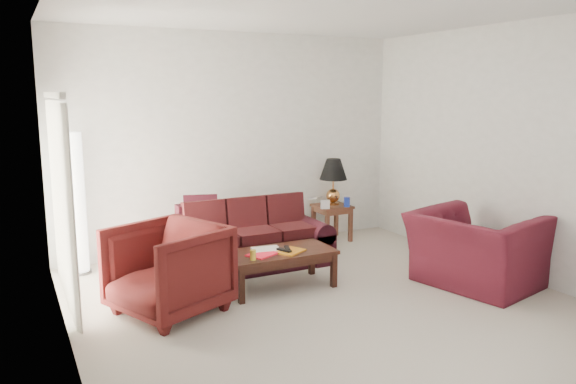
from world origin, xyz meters
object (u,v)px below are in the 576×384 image
(end_table, at_px, (332,223))
(coffee_table, at_px, (279,269))
(sofa, at_px, (252,236))
(armchair_left, at_px, (168,270))
(floor_lamp, at_px, (75,203))
(armchair_right, at_px, (475,250))

(end_table, relative_size, coffee_table, 0.43)
(end_table, distance_m, coffee_table, 2.22)
(sofa, height_order, armchair_left, armchair_left)
(end_table, bearing_deg, sofa, -156.50)
(sofa, xyz_separation_m, armchair_left, (-1.33, -0.99, 0.04))
(armchair_left, distance_m, coffee_table, 1.34)
(armchair_left, bearing_deg, floor_lamp, 177.06)
(floor_lamp, relative_size, armchair_left, 1.75)
(sofa, relative_size, armchair_right, 1.55)
(sofa, relative_size, coffee_table, 1.62)
(end_table, xyz_separation_m, armchair_right, (0.42, -2.46, 0.15))
(sofa, bearing_deg, coffee_table, -91.61)
(floor_lamp, distance_m, coffee_table, 2.60)
(sofa, distance_m, armchair_left, 1.66)
(end_table, height_order, armchair_left, armchair_left)
(armchair_left, bearing_deg, end_table, 96.60)
(armchair_left, xyz_separation_m, armchair_right, (3.34, -0.77, -0.03))
(armchair_right, bearing_deg, sofa, 35.44)
(end_table, height_order, armchair_right, armchair_right)
(sofa, xyz_separation_m, floor_lamp, (-1.98, 0.75, 0.46))
(armchair_right, bearing_deg, coffee_table, 51.83)
(end_table, xyz_separation_m, floor_lamp, (-3.57, 0.06, 0.61))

